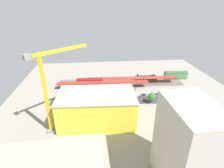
% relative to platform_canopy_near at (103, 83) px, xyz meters
% --- Properties ---
extents(ground_plane, '(144.36, 144.36, 0.00)m').
position_rel_platform_canopy_near_xyz_m(ground_plane, '(-13.02, 13.35, -4.10)').
color(ground_plane, gray).
rests_on(ground_plane, ground).
extents(rail_bed, '(90.81, 19.04, 0.01)m').
position_rel_platform_canopy_near_xyz_m(rail_bed, '(-13.02, -7.64, -4.10)').
color(rail_bed, '#665E54').
rests_on(rail_bed, ground).
extents(street_asphalt, '(90.54, 13.12, 0.01)m').
position_rel_platform_canopy_near_xyz_m(street_asphalt, '(-13.02, 18.43, -4.10)').
color(street_asphalt, '#38383D').
rests_on(street_asphalt, ground).
extents(track_rails, '(90.14, 12.61, 0.12)m').
position_rel_platform_canopy_near_xyz_m(track_rails, '(-13.02, -7.64, -3.92)').
color(track_rails, '#9E9EA8').
rests_on(track_rails, ground).
extents(platform_canopy_near, '(62.10, 7.32, 4.34)m').
position_rel_platform_canopy_near_xyz_m(platform_canopy_near, '(0.00, 0.00, 0.00)').
color(platform_canopy_near, '#A82D23').
rests_on(platform_canopy_near, ground).
extents(platform_canopy_far, '(63.75, 7.59, 4.21)m').
position_rel_platform_canopy_near_xyz_m(platform_canopy_far, '(-21.09, -6.10, -0.10)').
color(platform_canopy_far, '#B73328').
rests_on(platform_canopy_far, ground).
extents(locomotive, '(16.43, 3.34, 4.95)m').
position_rel_platform_canopy_near_xyz_m(locomotive, '(-33.47, -11.09, -2.32)').
color(locomotive, black).
rests_on(locomotive, ground).
extents(passenger_coach, '(17.97, 4.00, 6.35)m').
position_rel_platform_canopy_near_xyz_m(passenger_coach, '(-56.23, -11.10, -0.76)').
color(passenger_coach, black).
rests_on(passenger_coach, ground).
extents(freight_coach_far, '(18.83, 3.89, 6.01)m').
position_rel_platform_canopy_near_xyz_m(freight_coach_far, '(9.03, -4.18, -0.94)').
color(freight_coach_far, black).
rests_on(freight_coach_far, ground).
extents(parked_car_0, '(4.74, 2.22, 1.68)m').
position_rel_platform_canopy_near_xyz_m(parked_car_0, '(-33.15, 15.03, -3.36)').
color(parked_car_0, black).
rests_on(parked_car_0, ground).
extents(parked_car_1, '(4.63, 1.86, 1.62)m').
position_rel_platform_canopy_near_xyz_m(parked_car_1, '(-24.59, 14.71, -3.38)').
color(parked_car_1, black).
rests_on(parked_car_1, ground).
extents(parked_car_2, '(4.44, 1.92, 1.64)m').
position_rel_platform_canopy_near_xyz_m(parked_car_2, '(-16.35, 14.94, -3.38)').
color(parked_car_2, black).
rests_on(parked_car_2, ground).
extents(parked_car_3, '(4.27, 2.01, 1.65)m').
position_rel_platform_canopy_near_xyz_m(parked_car_3, '(-7.61, 15.43, -3.35)').
color(parked_car_3, black).
rests_on(parked_car_3, ground).
extents(construction_building, '(36.54, 22.08, 14.54)m').
position_rel_platform_canopy_near_xyz_m(construction_building, '(4.72, 36.90, 3.17)').
color(construction_building, yellow).
rests_on(construction_building, ground).
extents(construction_roof_slab, '(37.17, 22.71, 0.40)m').
position_rel_platform_canopy_near_xyz_m(construction_roof_slab, '(4.72, 36.90, 10.64)').
color(construction_roof_slab, '#ADA89E').
rests_on(construction_roof_slab, construction_building).
extents(tower_crane, '(22.12, 19.81, 36.80)m').
position_rel_platform_canopy_near_xyz_m(tower_crane, '(23.84, 41.19, 17.91)').
color(tower_crane, gray).
rests_on(tower_crane, ground).
extents(box_truck_0, '(8.63, 2.86, 3.46)m').
position_rel_platform_canopy_near_xyz_m(box_truck_0, '(-1.30, 21.52, -2.42)').
color(box_truck_0, black).
rests_on(box_truck_0, ground).
extents(box_truck_1, '(8.77, 3.26, 3.26)m').
position_rel_platform_canopy_near_xyz_m(box_truck_1, '(-4.46, 21.00, -2.51)').
color(box_truck_1, black).
rests_on(box_truck_1, ground).
extents(street_tree_0, '(4.30, 4.30, 7.33)m').
position_rel_platform_canopy_near_xyz_m(street_tree_0, '(6.59, 24.21, 1.04)').
color(street_tree_0, brown).
rests_on(street_tree_0, ground).
extents(street_tree_1, '(4.69, 4.69, 6.54)m').
position_rel_platform_canopy_near_xyz_m(street_tree_1, '(-26.96, 22.90, 0.08)').
color(street_tree_1, brown).
rests_on(street_tree_1, ground).
extents(street_tree_2, '(6.21, 6.21, 8.21)m').
position_rel_platform_canopy_near_xyz_m(street_tree_2, '(-6.41, 23.09, 1.00)').
color(street_tree_2, brown).
rests_on(street_tree_2, ground).
extents(street_tree_3, '(4.83, 4.83, 7.53)m').
position_rel_platform_canopy_near_xyz_m(street_tree_3, '(-40.61, 23.81, 0.99)').
color(street_tree_3, brown).
rests_on(street_tree_3, ground).
extents(street_tree_4, '(4.96, 4.96, 8.10)m').
position_rel_platform_canopy_near_xyz_m(street_tree_4, '(-2.69, 24.29, 1.50)').
color(street_tree_4, brown).
rests_on(street_tree_4, ground).
extents(traffic_light, '(0.50, 0.36, 6.05)m').
position_rel_platform_canopy_near_xyz_m(traffic_light, '(-19.00, 14.02, -0.06)').
color(traffic_light, '#333333').
rests_on(traffic_light, ground).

